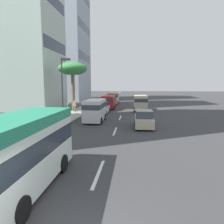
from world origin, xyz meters
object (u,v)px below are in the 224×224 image
pedestrian_mid_block (75,105)px  palm_tree (73,70)px  van_seventh (109,101)px  street_lamp (63,84)px  van_lead (95,109)px  pedestrian_by_tree (68,108)px  minibus_fourth (20,150)px  van_third (140,102)px  pedestrian_near_lamp (5,137)px  car_fifth (102,108)px  car_sixth (144,119)px  van_second (114,97)px

pedestrian_mid_block → palm_tree: palm_tree is taller
van_seventh → street_lamp: size_ratio=0.72×
van_lead → pedestrian_by_tree: bearing=-134.9°
minibus_fourth → van_lead: bearing=179.7°
van_third → van_seventh: size_ratio=1.11×
minibus_fourth → pedestrian_by_tree: (20.04, 4.54, -0.64)m
van_third → pedestrian_near_lamp: van_third is taller
van_seventh → pedestrian_mid_block: van_seventh is taller
van_seventh → palm_tree: 8.63m
minibus_fourth → car_fifth: (21.89, 0.11, -0.84)m
van_lead → van_third: van_lead is taller
minibus_fourth → pedestrian_by_tree: size_ratio=4.09×
van_lead → pedestrian_near_lamp: size_ratio=2.85×
car_fifth → car_sixth: car_sixth is taller
minibus_fourth → street_lamp: size_ratio=0.96×
van_lead → minibus_fourth: 15.44m
van_third → pedestrian_near_lamp: (-22.34, 8.82, -0.31)m
van_seventh → pedestrian_mid_block: bearing=-36.5°
pedestrian_mid_block → minibus_fourth: bearing=56.8°
van_lead → palm_tree: size_ratio=0.65×
pedestrian_by_tree → palm_tree: 6.39m
van_seventh → pedestrian_near_lamp: bearing=-7.9°
car_fifth → street_lamp: (-9.06, 2.55, 3.49)m
van_second → pedestrian_mid_block: van_second is taller
van_second → minibus_fourth: (-36.69, 0.17, 0.16)m
car_fifth → street_lamp: 10.03m
pedestrian_near_lamp → pedestrian_by_tree: pedestrian_near_lamp is taller
car_sixth → van_third: bearing=-0.6°
van_lead → street_lamp: 4.74m
pedestrian_mid_block → pedestrian_by_tree: pedestrian_mid_block is taller
minibus_fourth → pedestrian_mid_block: minibus_fourth is taller
van_second → van_seventh: van_second is taller
minibus_fourth → van_seventh: 28.14m
van_third → pedestrian_by_tree: bearing=121.2°
van_third → car_fifth: (-4.31, 5.74, -0.59)m
car_fifth → pedestrian_mid_block: bearing=-94.0°
van_lead → van_seventh: size_ratio=1.00×
minibus_fourth → car_sixth: size_ratio=1.53×
van_second → van_third: 11.82m
car_fifth → pedestrian_mid_block: (0.29, 4.15, 0.31)m
minibus_fourth → van_second: bearing=179.7°
car_sixth → minibus_fourth: bearing=156.7°
van_seventh → car_sixth: bearing=19.1°
palm_tree → street_lamp: palm_tree is taller
car_fifth → car_sixth: (-9.16, -5.60, 0.00)m
van_seventh → pedestrian_near_lamp: 24.50m
van_seventh → minibus_fourth: bearing=-0.3°
car_fifth → street_lamp: size_ratio=0.69×
pedestrian_near_lamp → pedestrian_mid_block: (18.32, 1.06, 0.03)m
van_lead → palm_tree: (7.89, 4.88, 5.06)m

